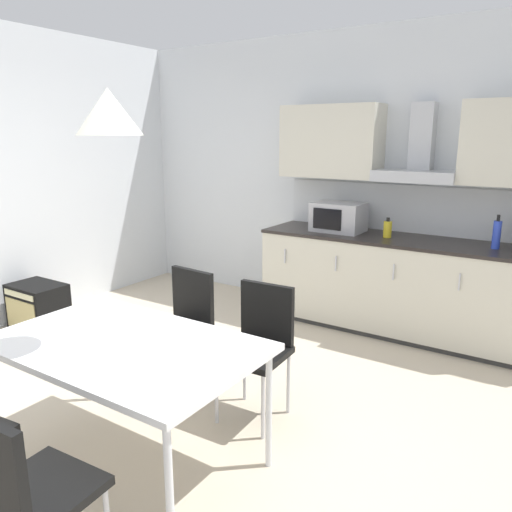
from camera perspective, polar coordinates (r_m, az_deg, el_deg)
ground_plane at (r=3.48m, az=-10.96°, el=-18.00°), size 7.24×8.02×0.02m
wall_back at (r=5.27m, az=9.48°, el=9.12°), size 5.79×0.10×2.81m
kitchen_counter at (r=4.81m, az=16.54°, el=-3.28°), size 2.70×0.68×0.89m
backsplash_tile at (r=4.97m, az=18.13°, el=5.04°), size 2.68×0.02×0.45m
upper_wall_cabinets at (r=4.77m, az=18.17°, el=12.07°), size 2.68×0.40×0.69m
microwave at (r=4.90m, az=9.40°, el=4.42°), size 0.48×0.35×0.28m
bottle_yellow at (r=4.71m, az=14.80°, el=3.00°), size 0.08×0.08×0.18m
bottle_blue at (r=4.54m, az=25.80°, el=2.24°), size 0.06×0.06×0.28m
dining_table at (r=2.81m, az=-14.78°, el=-10.31°), size 1.46×0.91×0.73m
chair_far_right at (r=3.26m, az=0.39°, el=-9.31°), size 0.42×0.42×0.87m
chair_near_right at (r=2.23m, az=-25.47°, el=-22.73°), size 0.42×0.42×0.87m
chair_far_left at (r=3.63m, az=-8.29°, el=-7.04°), size 0.43×0.43×0.87m
guitar_amp at (r=5.18m, az=-23.62°, el=-5.32°), size 0.52×0.37×0.44m
pendant_lamp at (r=2.58m, az=-16.49°, el=15.53°), size 0.32×0.32×0.22m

